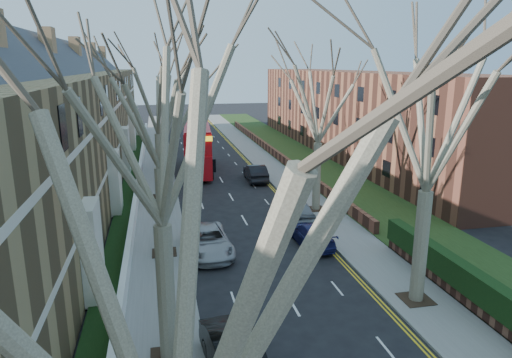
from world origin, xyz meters
TOP-DOWN VIEW (x-y plane):
  - pavement_left at (-6.00, 39.00)m, footprint 3.00×102.00m
  - pavement_right at (6.00, 39.00)m, footprint 3.00×102.00m
  - terrace_left at (-13.65, 31.00)m, footprint 9.70×78.00m
  - flats_right at (17.46, 43.00)m, footprint 13.97×54.00m
  - front_wall_left at (-7.65, 31.00)m, footprint 0.30×78.00m
  - grass_verge_right at (10.50, 39.00)m, footprint 6.00×102.00m
  - tree_left_near at (-5.70, -4.00)m, footprint 9.80×9.80m
  - tree_left_mid at (-5.70, 6.00)m, footprint 10.50×10.50m
  - tree_left_far at (-5.70, 16.00)m, footprint 10.15×10.15m
  - tree_left_dist at (-5.70, 28.00)m, footprint 10.50×10.50m
  - tree_right_mid at (5.70, 8.00)m, footprint 10.50×10.50m
  - tree_right_far at (5.70, 22.00)m, footprint 10.15×10.15m
  - double_decker_bus at (-1.84, 37.01)m, footprint 3.47×11.40m
  - car_left_mid at (-3.40, 4.48)m, footprint 2.29×4.98m
  - car_left_far at (-3.16, 15.73)m, footprint 2.74×5.51m
  - car_right_near at (3.18, 15.69)m, footprint 1.94×4.66m
  - car_right_mid at (3.70, 20.42)m, footprint 1.75×4.35m
  - car_right_far at (3.15, 31.86)m, footprint 1.82×4.89m

SIDE VIEW (x-z plane):
  - pavement_left at x=-6.00m, z-range 0.00..0.12m
  - pavement_right at x=6.00m, z-range 0.00..0.12m
  - grass_verge_right at x=10.50m, z-range 0.12..0.18m
  - front_wall_left at x=-7.65m, z-range 0.12..1.12m
  - car_right_near at x=3.18m, z-range 0.00..1.34m
  - car_right_mid at x=3.70m, z-range 0.00..1.48m
  - car_left_far at x=-3.16m, z-range 0.00..1.50m
  - car_left_mid at x=-3.40m, z-range 0.00..1.58m
  - car_right_far at x=3.15m, z-range 0.00..1.60m
  - double_decker_bus at x=-1.84m, z-range -0.03..4.66m
  - flats_right at x=17.46m, z-range -0.02..9.98m
  - terrace_left at x=-13.65m, z-range -1.27..12.33m
  - tree_left_near at x=-5.70m, z-range 2.06..15.79m
  - tree_left_far at x=-5.70m, z-range 2.13..16.35m
  - tree_right_far at x=5.70m, z-range 2.13..16.35m
  - tree_left_mid at x=-5.70m, z-range 2.20..16.91m
  - tree_right_mid at x=5.70m, z-range 2.20..16.91m
  - tree_left_dist at x=-5.70m, z-range 2.20..16.91m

